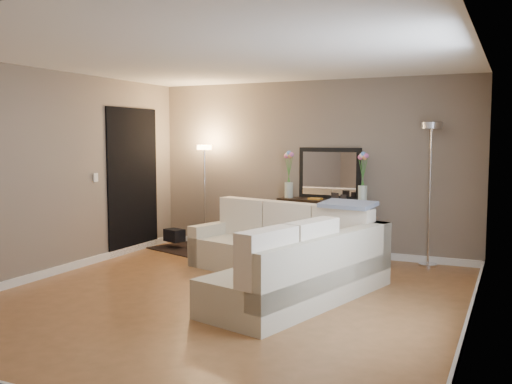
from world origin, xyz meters
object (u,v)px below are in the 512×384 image
at_px(console_table, 319,224).
at_px(floor_lamp_lit, 205,176).
at_px(floor_lamp_unlit, 431,165).
at_px(sectional_sofa, 286,257).

bearing_deg(console_table, floor_lamp_lit, -177.45).
distance_m(floor_lamp_lit, floor_lamp_unlit, 3.45).
relative_size(floor_lamp_lit, floor_lamp_unlit, 0.83).
distance_m(sectional_sofa, console_table, 1.72).
bearing_deg(console_table, floor_lamp_unlit, 1.47).
xyz_separation_m(sectional_sofa, floor_lamp_unlit, (1.39, 1.75, 1.05)).
bearing_deg(floor_lamp_lit, sectional_sofa, -38.51).
bearing_deg(floor_lamp_unlit, console_table, -178.53).
bearing_deg(floor_lamp_unlit, floor_lamp_lit, -177.94).
bearing_deg(sectional_sofa, console_table, 95.68).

